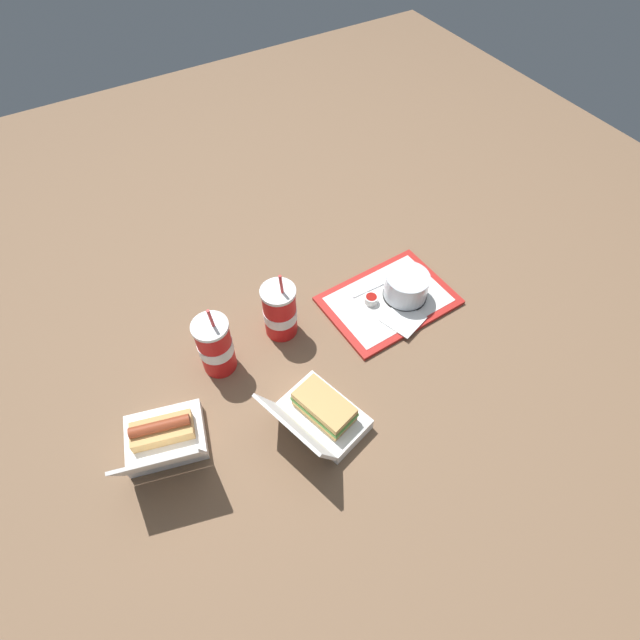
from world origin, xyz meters
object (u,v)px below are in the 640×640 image
at_px(cake_container, 406,287).
at_px(ketchup_cup, 371,299).
at_px(clamshell_hotdog_center, 164,438).
at_px(soda_cup_back, 280,311).
at_px(soda_cup_center, 215,346).
at_px(clamshell_sandwich_left, 321,414).
at_px(plastic_fork, 368,290).
at_px(food_tray, 388,300).

distance_m(cake_container, ketchup_cup, 0.11).
bearing_deg(cake_container, clamshell_hotdog_center, -173.60).
bearing_deg(clamshell_hotdog_center, soda_cup_back, 22.97).
relative_size(soda_cup_center, soda_cup_back, 1.03).
bearing_deg(clamshell_sandwich_left, plastic_fork, 41.05).
height_order(food_tray, soda_cup_back, soda_cup_back).
bearing_deg(clamshell_sandwich_left, soda_cup_back, 80.67).
distance_m(plastic_fork, clamshell_hotdog_center, 0.71).
bearing_deg(cake_container, food_tray, 165.12).
bearing_deg(ketchup_cup, clamshell_hotdog_center, -170.12).
bearing_deg(plastic_fork, soda_cup_back, 178.31).
xyz_separation_m(cake_container, clamshell_hotdog_center, (-0.77, -0.09, -0.01)).
distance_m(clamshell_hotdog_center, soda_cup_center, 0.26).
bearing_deg(cake_container, clamshell_sandwich_left, -152.20).
height_order(cake_container, soda_cup_back, soda_cup_back).
bearing_deg(soda_cup_back, plastic_fork, -2.19).
bearing_deg(soda_cup_back, clamshell_hotdog_center, -157.03).
height_order(food_tray, ketchup_cup, ketchup_cup).
bearing_deg(soda_cup_back, food_tray, -12.39).
bearing_deg(food_tray, soda_cup_back, 167.61).
distance_m(plastic_fork, soda_cup_back, 0.29).
bearing_deg(clamshell_sandwich_left, soda_cup_center, 117.45).
bearing_deg(clamshell_hotdog_center, ketchup_cup, 9.88).
relative_size(food_tray, plastic_fork, 3.47).
xyz_separation_m(plastic_fork, soda_cup_back, (-0.29, 0.01, 0.07)).
height_order(cake_container, clamshell_sandwich_left, clamshell_sandwich_left).
bearing_deg(clamshell_sandwich_left, ketchup_cup, 38.23).
bearing_deg(plastic_fork, clamshell_sandwich_left, -138.45).
height_order(food_tray, cake_container, cake_container).
bearing_deg(cake_container, ketchup_cup, 163.19).
distance_m(food_tray, plastic_fork, 0.07).
bearing_deg(cake_container, plastic_fork, 138.67).
relative_size(food_tray, clamshell_hotdog_center, 1.55).
xyz_separation_m(cake_container, ketchup_cup, (-0.10, 0.03, -0.03)).
bearing_deg(soda_cup_back, ketchup_cup, -11.16).
height_order(clamshell_hotdog_center, clamshell_sandwich_left, clamshell_hotdog_center).
xyz_separation_m(food_tray, plastic_fork, (-0.03, 0.06, 0.01)).
height_order(cake_container, ketchup_cup, cake_container).
distance_m(clamshell_hotdog_center, soda_cup_back, 0.44).
bearing_deg(clamshell_hotdog_center, soda_cup_center, 36.31).
height_order(clamshell_hotdog_center, soda_cup_center, soda_cup_center).
bearing_deg(ketchup_cup, cake_container, -16.81).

